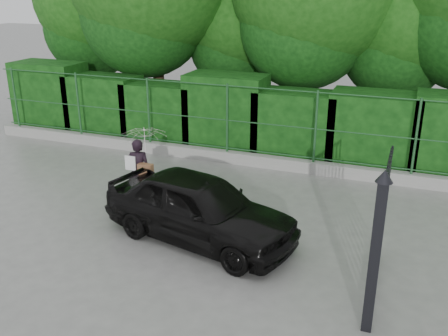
% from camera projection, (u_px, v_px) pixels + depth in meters
% --- Properties ---
extents(ground, '(80.00, 80.00, 0.00)m').
position_uv_depth(ground, '(124.00, 234.00, 9.49)').
color(ground, gray).
extents(kerb, '(14.00, 0.25, 0.30)m').
position_uv_depth(kerb, '(213.00, 155.00, 13.38)').
color(kerb, '#9E9E99').
rests_on(kerb, ground).
extents(fence, '(14.13, 0.06, 1.80)m').
position_uv_depth(fence, '(221.00, 118.00, 12.94)').
color(fence, '#215128').
rests_on(fence, kerb).
extents(hedge, '(14.20, 1.20, 2.16)m').
position_uv_depth(hedge, '(226.00, 116.00, 13.97)').
color(hedge, black).
rests_on(hedge, ground).
extents(gate, '(0.22, 2.33, 2.36)m').
position_uv_depth(gate, '(378.00, 238.00, 6.91)').
color(gate, black).
rests_on(gate, ground).
extents(woman, '(0.98, 1.00, 1.66)m').
position_uv_depth(woman, '(143.00, 153.00, 10.59)').
color(woman, black).
rests_on(woman, ground).
extents(car, '(3.98, 2.31, 1.27)m').
position_uv_depth(car, '(199.00, 208.00, 9.11)').
color(car, black).
rests_on(car, ground).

